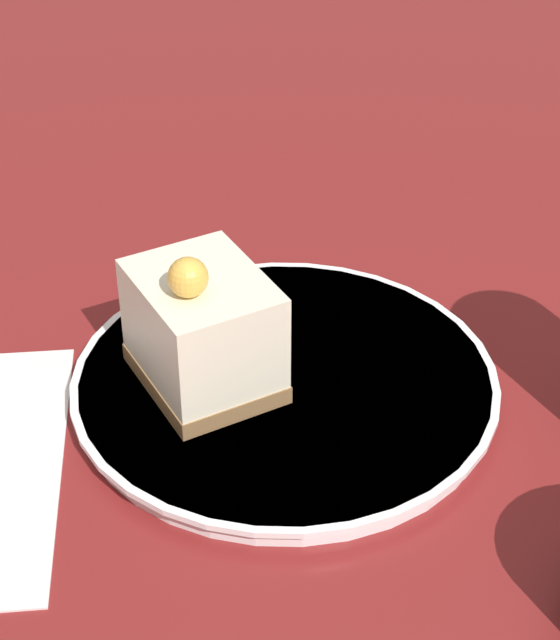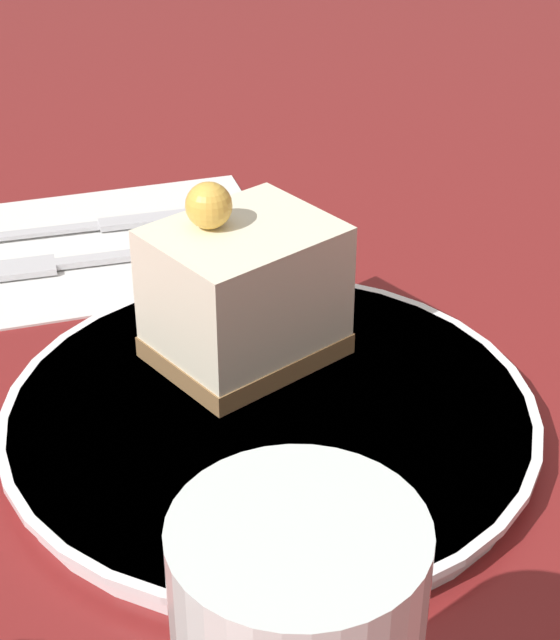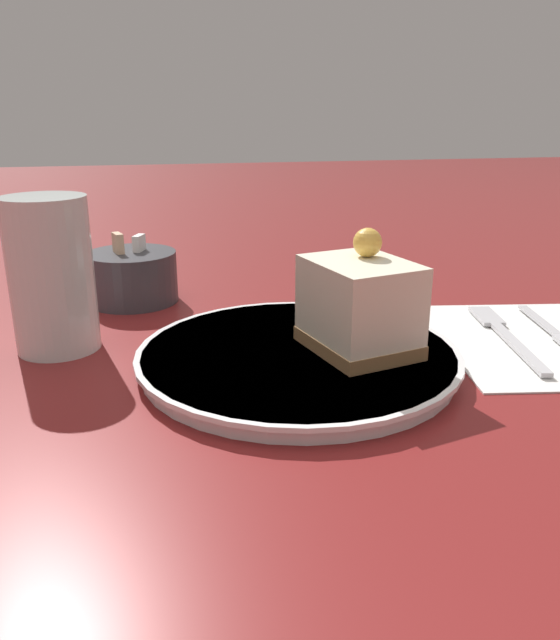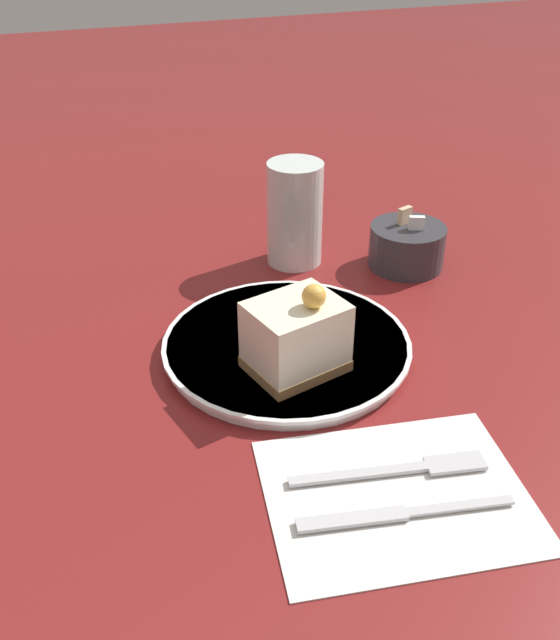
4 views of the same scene
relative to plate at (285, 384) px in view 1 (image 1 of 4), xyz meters
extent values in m
plane|color=maroon|center=(-0.03, 0.04, -0.01)|extent=(4.00, 4.00, 0.00)
cylinder|color=white|center=(0.00, 0.00, 0.00)|extent=(0.26, 0.26, 0.02)
cylinder|color=white|center=(0.00, 0.00, 0.00)|extent=(0.27, 0.27, 0.00)
cube|color=olive|center=(0.05, -0.01, 0.01)|extent=(0.09, 0.11, 0.01)
cube|color=white|center=(0.05, -0.01, 0.05)|extent=(0.09, 0.11, 0.06)
sphere|color=#EFB747|center=(0.06, 0.00, 0.09)|extent=(0.02, 0.02, 0.02)
camera|label=1|loc=(0.14, 0.52, 0.43)|focal=60.00mm
camera|label=2|loc=(-0.39, 0.19, 0.33)|focal=60.00mm
camera|label=3|loc=(-0.12, -0.47, 0.20)|focal=35.00mm
camera|label=4|loc=(0.60, -0.24, 0.44)|focal=40.00mm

